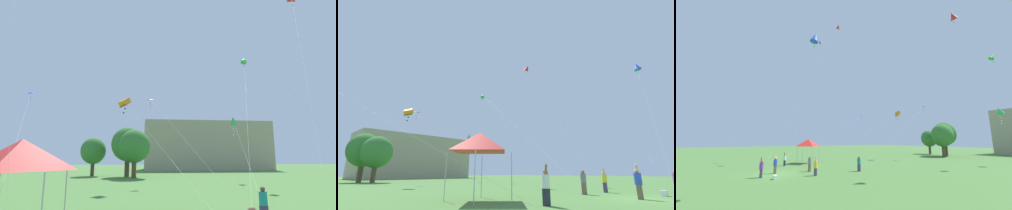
# 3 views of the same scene
# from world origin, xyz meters

# --- Properties ---
(ground_plane) EXTENTS (220.00, 220.00, 0.00)m
(ground_plane) POSITION_xyz_m (0.00, 0.00, 0.00)
(ground_plane) COLOR #4C7A38
(distant_building) EXTENTS (31.63, 11.90, 11.98)m
(distant_building) POSITION_xyz_m (13.85, 63.39, 5.99)
(distant_building) COLOR tan
(distant_building) RESTS_ON ground
(tree_far_centre) EXTENTS (5.40, 4.86, 8.14)m
(tree_far_centre) POSITION_xyz_m (-5.16, 40.80, 5.26)
(tree_far_centre) COLOR brown
(tree_far_centre) RESTS_ON ground
(tree_far_right) EXTENTS (4.96, 4.46, 7.48)m
(tree_far_right) POSITION_xyz_m (-3.94, 37.87, 4.83)
(tree_far_right) COLOR brown
(tree_far_right) RESTS_ON ground
(festival_tent) EXTENTS (3.03, 3.03, 3.89)m
(festival_tent) POSITION_xyz_m (-7.50, 6.47, 3.30)
(festival_tent) COLOR #B7B7BC
(festival_tent) RESTS_ON ground
(cooler_box) EXTENTS (0.51, 0.34, 0.37)m
(cooler_box) POSITION_xyz_m (3.08, -0.51, 0.18)
(cooler_box) COLOR white
(cooler_box) RESTS_ON ground
(person_yellow_shirt) EXTENTS (0.39, 0.39, 1.89)m
(person_yellow_shirt) POSITION_xyz_m (3.31, 3.52, 0.92)
(person_yellow_shirt) COLOR #473860
(person_yellow_shirt) RESTS_ON ground
(person_white_shirt) EXTENTS (0.40, 0.40, 1.94)m
(person_white_shirt) POSITION_xyz_m (-6.44, 2.54, 0.94)
(person_white_shirt) COLOR #282833
(person_white_shirt) RESTS_ON ground
(person_teal_shirt) EXTENTS (0.41, 0.41, 1.72)m
(person_teal_shirt) POSITION_xyz_m (3.24, 9.17, 0.93)
(person_teal_shirt) COLOR #473860
(person_teal_shirt) RESTS_ON ground
(person_blue_shirt) EXTENTS (0.42, 0.42, 2.05)m
(person_blue_shirt) POSITION_xyz_m (-0.24, 0.08, 0.99)
(person_blue_shirt) COLOR brown
(person_blue_shirt) RESTS_ON ground
(person_grey_shirt) EXTENTS (0.41, 0.41, 1.73)m
(person_grey_shirt) POSITION_xyz_m (0.40, 3.92, 0.93)
(person_grey_shirt) COLOR brown
(person_grey_shirt) RESTS_ON ground
(kite_red_diamond_0) EXTENTS (9.22, 14.70, 19.53)m
(kite_red_diamond_0) POSITION_xyz_m (11.63, 17.81, 18.83)
(kite_red_diamond_0) COLOR silver
(kite_red_diamond_0) RESTS_ON ground
(kite_black_delta_2) EXTENTS (5.12, 20.15, 10.67)m
(kite_black_delta_2) POSITION_xyz_m (-1.78, 28.75, 10.33)
(kite_black_delta_2) COLOR silver
(kite_black_delta_2) RESTS_ON ground
(kite_orange_box_4) EXTENTS (6.12, 21.25, 9.74)m
(kite_orange_box_4) POSITION_xyz_m (-4.83, 24.59, 9.10)
(kite_orange_box_4) COLOR silver
(kite_orange_box_4) RESTS_ON ground
(kite_green_diamond_6) EXTENTS (11.59, 26.25, 17.02)m
(kite_green_diamond_6) POSITION_xyz_m (11.06, 28.89, 16.35)
(kite_green_diamond_6) COLOR silver
(kite_green_diamond_6) RESTS_ON ground
(kite_blue_diamond_7) EXTENTS (7.81, 2.87, 12.77)m
(kite_blue_diamond_7) POSITION_xyz_m (8.84, 0.91, 12.28)
(kite_blue_diamond_7) COLOR silver
(kite_blue_diamond_7) RESTS_ON ground
(kite_green_diamond_8) EXTENTS (7.42, 23.32, 8.96)m
(kite_green_diamond_8) POSITION_xyz_m (10.00, 31.38, 8.19)
(kite_green_diamond_8) COLOR silver
(kite_green_diamond_8) RESTS_ON ground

